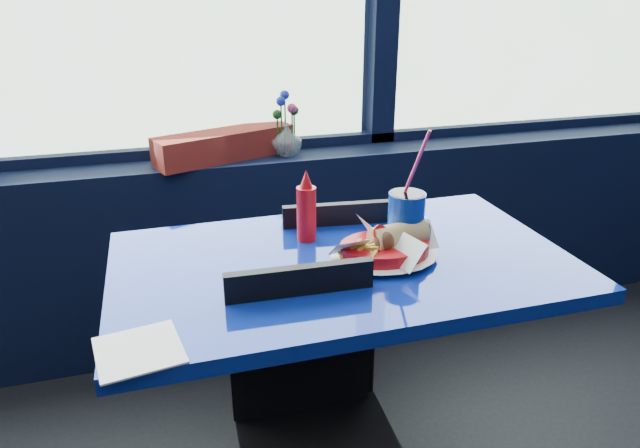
{
  "coord_description": "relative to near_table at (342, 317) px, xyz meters",
  "views": [
    {
      "loc": [
        -0.14,
        0.71,
        1.43
      ],
      "look_at": [
        0.23,
        1.98,
        0.87
      ],
      "focal_mm": 32.0,
      "sensor_mm": 36.0,
      "label": 1
    }
  ],
  "objects": [
    {
      "name": "near_table",
      "position": [
        0.0,
        0.0,
        0.0
      ],
      "size": [
        1.2,
        0.7,
        0.75
      ],
      "color": "black",
      "rests_on": "ground"
    },
    {
      "name": "food_basket",
      "position": [
        0.11,
        -0.03,
        0.22
      ],
      "size": [
        0.3,
        0.3,
        0.09
      ],
      "rotation": [
        0.0,
        0.0,
        -0.26
      ],
      "color": "#A80B11",
      "rests_on": "near_table"
    },
    {
      "name": "soda_cup",
      "position": [
        0.19,
        0.02,
        0.27
      ],
      "size": [
        0.1,
        0.1,
        0.34
      ],
      "rotation": [
        0.0,
        0.0,
        0.22
      ],
      "color": "navy",
      "rests_on": "near_table"
    },
    {
      "name": "chair_near_front",
      "position": [
        -0.15,
        -0.25,
        -0.1
      ],
      "size": [
        0.39,
        0.39,
        0.82
      ],
      "rotation": [
        0.0,
        0.0,
        -0.04
      ],
      "color": "black",
      "rests_on": "ground"
    },
    {
      "name": "ketchup_bottle",
      "position": [
        -0.06,
        0.15,
        0.27
      ],
      "size": [
        0.06,
        0.06,
        0.21
      ],
      "color": "#A80B11",
      "rests_on": "near_table"
    },
    {
      "name": "chair_near_back",
      "position": [
        0.06,
        0.33,
        -0.1
      ],
      "size": [
        0.41,
        0.41,
        0.82
      ],
      "rotation": [
        0.0,
        0.0,
        3.03
      ],
      "color": "black",
      "rests_on": "ground"
    },
    {
      "name": "napkin",
      "position": [
        -0.52,
        -0.28,
        0.18
      ],
      "size": [
        0.19,
        0.19,
        0.0
      ],
      "primitive_type": "cube",
      "rotation": [
        0.0,
        0.0,
        0.16
      ],
      "color": "white",
      "rests_on": "near_table"
    },
    {
      "name": "planter_box",
      "position": [
        -0.19,
        0.85,
        0.29
      ],
      "size": [
        0.56,
        0.31,
        0.11
      ],
      "primitive_type": "cube",
      "rotation": [
        0.0,
        0.0,
        0.34
      ],
      "color": "maroon",
      "rests_on": "window_sill"
    },
    {
      "name": "flower_vase",
      "position": [
        0.05,
        0.84,
        0.31
      ],
      "size": [
        0.15,
        0.16,
        0.25
      ],
      "rotation": [
        0.0,
        0.0,
        -0.32
      ],
      "color": "silver",
      "rests_on": "window_sill"
    },
    {
      "name": "window_sill",
      "position": [
        -0.3,
        0.87,
        -0.17
      ],
      "size": [
        5.0,
        0.26,
        0.8
      ],
      "primitive_type": "cube",
      "color": "black",
      "rests_on": "ground"
    }
  ]
}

